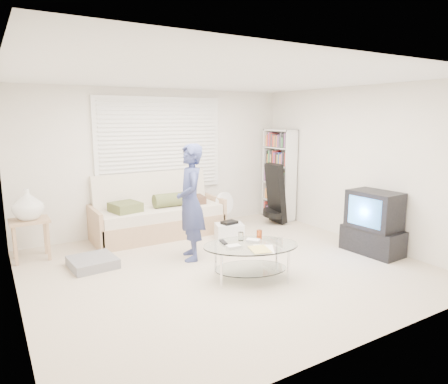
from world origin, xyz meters
TOP-DOWN VIEW (x-y plane):
  - ground at (0.00, 0.00)m, footprint 5.00×5.00m
  - room_shell at (0.00, 0.48)m, footprint 5.02×4.52m
  - window_blinds at (0.00, 2.20)m, footprint 2.32×0.08m
  - futon_sofa at (-0.22, 1.88)m, footprint 2.20×0.89m
  - grey_floor_pillow at (-1.55, 0.94)m, footprint 0.62×0.62m
  - side_table at (-2.22, 1.69)m, footprint 0.52×0.42m
  - bookshelf at (2.32, 1.78)m, footprint 0.28×0.75m
  - guitar_case at (1.99, 1.45)m, footprint 0.41×0.42m
  - floor_fan at (0.99, 1.69)m, footprint 0.42×0.27m
  - storage_bin at (0.71, 1.05)m, footprint 0.52×0.43m
  - tv_unit at (2.20, -0.63)m, footprint 0.52×0.89m
  - coffee_table at (0.07, -0.49)m, footprint 1.39×1.14m
  - standing_person at (-0.24, 0.56)m, footprint 0.56×0.69m

SIDE VIEW (x-z plane):
  - ground at x=0.00m, z-range 0.00..0.00m
  - grey_floor_pillow at x=-1.55m, z-range 0.00..0.13m
  - storage_bin at x=0.71m, z-range -0.01..0.30m
  - futon_sofa at x=-0.22m, z-range -0.18..0.89m
  - coffee_table at x=0.07m, z-range 0.07..0.64m
  - floor_fan at x=0.99m, z-range 0.06..0.74m
  - tv_unit at x=2.20m, z-range -0.01..0.93m
  - guitar_case at x=1.99m, z-range -0.06..1.08m
  - side_table at x=-2.22m, z-range 0.25..1.28m
  - standing_person at x=-0.24m, z-range 0.00..1.65m
  - bookshelf at x=2.32m, z-range 0.00..1.78m
  - window_blinds at x=0.00m, z-range 0.74..2.36m
  - room_shell at x=0.00m, z-range 0.37..2.88m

